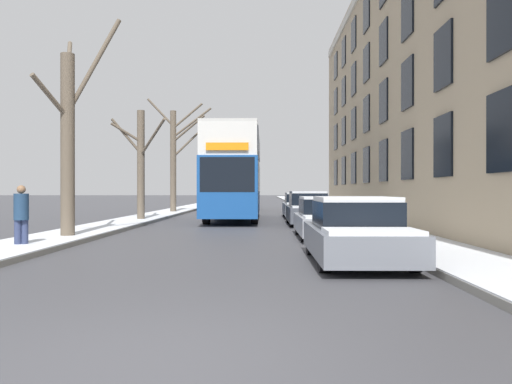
{
  "coord_description": "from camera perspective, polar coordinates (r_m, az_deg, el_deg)",
  "views": [
    {
      "loc": [
        1.07,
        -4.43,
        1.53
      ],
      "look_at": [
        0.74,
        16.27,
        1.47
      ],
      "focal_mm": 35.0,
      "sensor_mm": 36.0,
      "label": 1
    }
  ],
  "objects": [
    {
      "name": "sidewalk_right",
      "position": [
        57.6,
        5.04,
        -1.28
      ],
      "size": [
        2.16,
        130.0,
        0.16
      ],
      "color": "gray",
      "rests_on": "ground"
    },
    {
      "name": "bare_tree_left_2",
      "position": [
        33.37,
        -9.2,
        4.21
      ],
      "size": [
        4.27,
        1.18,
        7.61
      ],
      "color": "brown",
      "rests_on": "ground"
    },
    {
      "name": "parked_car_3",
      "position": [
        28.22,
        4.9,
        -1.62
      ],
      "size": [
        1.71,
        4.44,
        1.41
      ],
      "color": "#9EA3AD",
      "rests_on": "ground"
    },
    {
      "name": "bare_tree_left_1",
      "position": [
        24.86,
        -13.07,
        3.49
      ],
      "size": [
        2.97,
        4.26,
        5.43
      ],
      "color": "brown",
      "rests_on": "ground"
    },
    {
      "name": "parked_car_1",
      "position": [
        16.27,
        7.85,
        -3.05
      ],
      "size": [
        1.75,
        4.2,
        1.33
      ],
      "color": "#9EA3AD",
      "rests_on": "ground"
    },
    {
      "name": "oncoming_van",
      "position": [
        39.01,
        -2.4,
        -0.13
      ],
      "size": [
        2.08,
        5.49,
        2.47
      ],
      "color": "#333842",
      "rests_on": "ground"
    },
    {
      "name": "double_decker_bus",
      "position": [
        25.84,
        -2.49,
        2.48
      ],
      "size": [
        2.58,
        10.16,
        4.56
      ],
      "color": "#194C99",
      "rests_on": "ground"
    },
    {
      "name": "sidewalk_left",
      "position": [
        57.79,
        -5.32,
        -1.28
      ],
      "size": [
        2.16,
        130.0,
        0.16
      ],
      "color": "gray",
      "rests_on": "ground"
    },
    {
      "name": "parked_car_0",
      "position": [
        10.83,
        11.38,
        -4.53
      ],
      "size": [
        1.89,
        4.26,
        1.4
      ],
      "color": "slate",
      "rests_on": "ground"
    },
    {
      "name": "parked_car_2",
      "position": [
        22.41,
        5.94,
        -2.0
      ],
      "size": [
        1.8,
        4.56,
        1.5
      ],
      "color": "#474C56",
      "rests_on": "ground"
    },
    {
      "name": "pedestrian_left_sidewalk",
      "position": [
        14.13,
        -25.25,
        -2.34
      ],
      "size": [
        0.36,
        0.36,
        1.67
      ],
      "rotation": [
        0.0,
        0.0,
        3.57
      ],
      "color": "navy",
      "rests_on": "ground"
    },
    {
      "name": "bare_tree_left_0",
      "position": [
        16.43,
        -20.6,
        6.06
      ],
      "size": [
        2.27,
        3.52,
        7.06
      ],
      "color": "brown",
      "rests_on": "ground"
    },
    {
      "name": "terrace_facade_right",
      "position": [
        24.27,
        25.03,
        11.77
      ],
      "size": [
        9.1,
        36.75,
        12.83
      ],
      "color": "tan",
      "rests_on": "ground"
    },
    {
      "name": "ground_plane",
      "position": [
        4.81,
        -12.68,
        -18.36
      ],
      "size": [
        320.0,
        320.0,
        0.0
      ],
      "primitive_type": "plane",
      "color": "#424247"
    }
  ]
}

